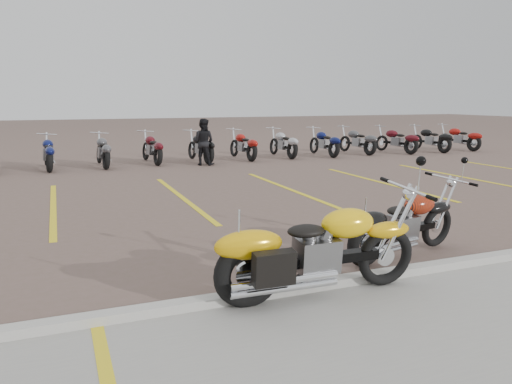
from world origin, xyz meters
TOP-DOWN VIEW (x-y plane):
  - ground at (0.00, 0.00)m, footprint 100.00×100.00m
  - curb at (0.00, -2.00)m, footprint 60.00×0.18m
  - parking_stripes at (0.00, 4.00)m, footprint 38.00×5.50m
  - yellow_cruiser at (0.02, -2.15)m, footprint 2.44×0.37m
  - flame_cruiser at (1.83, -1.32)m, footprint 2.10×0.60m
  - person_b at (1.99, 9.22)m, footprint 0.95×0.92m
  - bg_bike_row at (2.92, 10.15)m, footprint 22.28×2.05m

SIDE VIEW (x-z plane):
  - ground at x=0.00m, z-range 0.00..0.00m
  - parking_stripes at x=0.00m, z-range 0.00..0.01m
  - curb at x=0.00m, z-range 0.00..0.12m
  - flame_cruiser at x=1.83m, z-range 0.00..0.87m
  - yellow_cruiser at x=0.02m, z-range 0.00..1.00m
  - bg_bike_row at x=2.92m, z-range 0.00..1.10m
  - person_b at x=1.99m, z-range 0.00..1.55m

